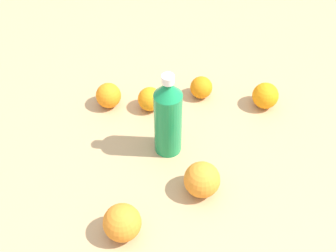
% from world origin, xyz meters
% --- Properties ---
extents(ground_plane, '(2.40, 2.40, 0.00)m').
position_xyz_m(ground_plane, '(0.00, 0.00, 0.00)').
color(ground_plane, tan).
extents(water_bottle, '(0.07, 0.07, 0.24)m').
position_xyz_m(water_bottle, '(-0.01, -0.02, 0.11)').
color(water_bottle, '#198C4C').
rests_on(water_bottle, ground_plane).
extents(orange_0, '(0.06, 0.06, 0.06)m').
position_xyz_m(orange_0, '(-0.22, -0.00, 0.03)').
color(orange_0, orange).
rests_on(orange_0, ground_plane).
extents(orange_1, '(0.08, 0.08, 0.08)m').
position_xyz_m(orange_1, '(0.09, 0.10, 0.04)').
color(orange_1, orange).
rests_on(orange_1, ground_plane).
extents(orange_2, '(0.08, 0.08, 0.08)m').
position_xyz_m(orange_2, '(0.25, -0.03, 0.04)').
color(orange_2, orange).
rests_on(orange_2, ground_plane).
extents(orange_3, '(0.07, 0.07, 0.07)m').
position_xyz_m(orange_3, '(-0.10, -0.23, 0.03)').
color(orange_3, orange).
rests_on(orange_3, ground_plane).
extents(orange_4, '(0.07, 0.07, 0.07)m').
position_xyz_m(orange_4, '(-0.13, -0.12, 0.03)').
color(orange_4, orange).
rests_on(orange_4, ground_plane).
extents(orange_5, '(0.07, 0.07, 0.07)m').
position_xyz_m(orange_5, '(-0.24, 0.17, 0.04)').
color(orange_5, orange).
rests_on(orange_5, ground_plane).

